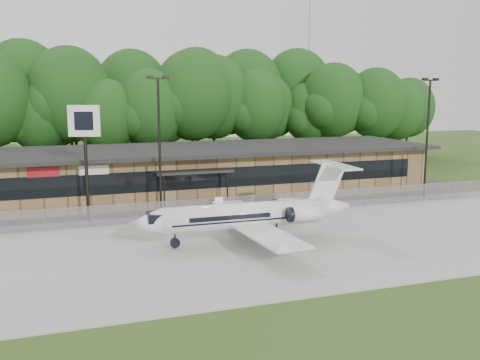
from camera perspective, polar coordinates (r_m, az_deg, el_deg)
name	(u,v)px	position (r m, az deg, el deg)	size (l,w,h in m)	color
ground	(330,287)	(26.21, 9.54, -11.18)	(160.00, 160.00, 0.00)	#344719
apron	(267,242)	(33.08, 2.95, -6.57)	(64.00, 18.00, 0.08)	#9E9B93
parking_lot	(215,204)	(43.65, -2.64, -2.61)	(50.00, 9.00, 0.06)	#383835
terminal	(201,171)	(47.48, -4.16, 1.00)	(41.00, 11.65, 4.30)	olive
fence	(232,207)	(39.29, -0.82, -2.86)	(46.00, 0.04, 1.52)	gray
treeline	(162,105)	(64.61, -8.31, 7.94)	(72.00, 12.00, 15.00)	#133A12
radio_mast	(309,67)	(77.36, 7.33, 11.92)	(0.20, 0.20, 25.00)	gray
light_pole_mid	(159,136)	(38.74, -8.61, 4.65)	(1.55, 0.30, 10.23)	black
light_pole_right	(428,129)	(48.41, 19.38, 5.18)	(1.55, 0.30, 10.23)	black
business_jet	(251,216)	(32.44, 1.14, -3.86)	(14.06, 12.49, 4.75)	silver
pole_sign	(85,133)	(38.45, -16.24, 4.80)	(2.15, 0.74, 8.22)	black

